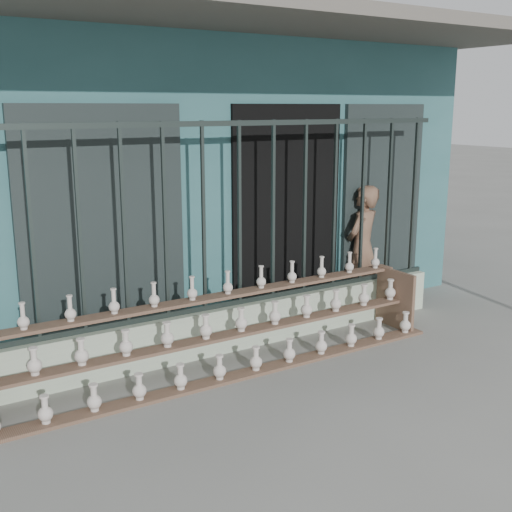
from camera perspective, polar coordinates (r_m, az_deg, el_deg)
ground at (r=5.58m, az=5.61°, el=-12.06°), size 60.00×60.00×0.00m
workshop_building at (r=8.81m, az=-11.38°, el=8.00°), size 7.40×6.60×3.21m
parapet_wall at (r=6.49m, az=-1.42°, el=-6.16°), size 5.00×0.20×0.45m
security_fence at (r=6.21m, az=-1.48°, el=3.67°), size 5.00×0.04×1.80m
shelf_rack at (r=5.91m, az=-2.81°, el=-6.75°), size 4.50×0.68×0.85m
elderly_woman at (r=7.70m, az=9.42°, el=0.73°), size 0.64×0.54×1.48m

